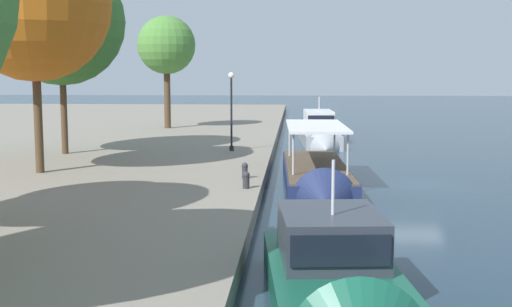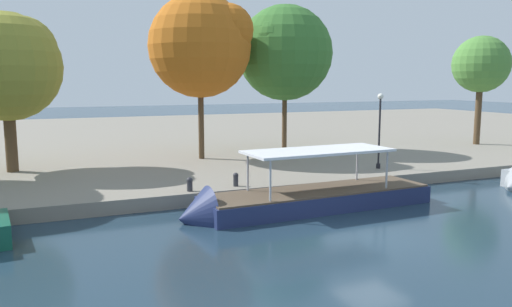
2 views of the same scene
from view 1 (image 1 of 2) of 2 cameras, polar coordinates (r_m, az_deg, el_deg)
The scene contains 10 objects.
ground_plane at distance 33.00m, azimuth 13.59°, elevation -2.63°, with size 220.00×220.00×0.00m, color #1E3342.
motor_yacht_0 at distance 15.55m, azimuth 6.95°, elevation -11.49°, with size 8.17×3.62×4.54m.
tour_boat_1 at distance 31.63m, azimuth 5.22°, elevation -2.20°, with size 12.77×3.39×3.95m.
motor_yacht_2 at distance 49.28m, azimuth 5.43°, elevation 1.46°, with size 10.61×2.97×4.43m.
mooring_bollard_0 at distance 29.74m, azimuth -0.96°, elevation -1.41°, with size 0.28×0.28×0.71m.
mooring_bollard_1 at distance 27.24m, azimuth -0.85°, elevation -2.21°, with size 0.31×0.31×0.70m.
lamp_post at distance 39.63m, azimuth -2.11°, elevation 4.07°, with size 0.36×0.36×4.64m.
tree_2 at distance 39.63m, azimuth -16.00°, elevation 10.80°, with size 7.19×7.19×11.09m.
tree_3 at distance 32.89m, azimuth -18.27°, elevation 12.10°, with size 7.04×7.04×11.27m.
tree_4 at distance 55.67m, azimuth -7.79°, elevation 8.97°, with size 4.74×4.74×9.16m.
Camera 1 is at (-32.01, 5.83, 5.51)m, focal length 47.02 mm.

